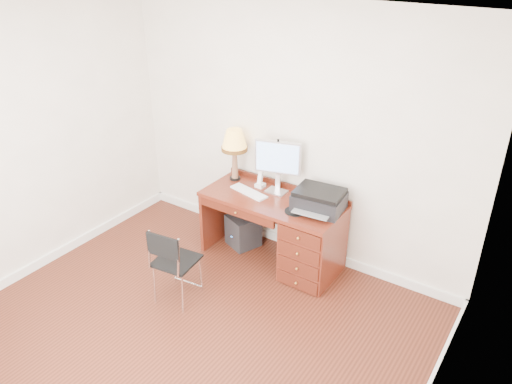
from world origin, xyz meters
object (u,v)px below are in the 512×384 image
Objects in this scene: desk at (299,235)px; phone at (260,182)px; printer at (319,200)px; monitor at (278,160)px; equipment_box at (243,230)px; leg_lamp at (234,143)px; chair at (171,258)px.

phone is at bearing 165.60° from desk.
printer reaches higher than desk.
monitor reaches higher than desk.
printer is 2.67× the size of phone.
desk is at bearing -41.22° from monitor.
printer reaches higher than phone.
phone is 0.65m from equipment_box.
equipment_box is (-0.75, 0.06, -0.23)m from desk.
leg_lamp reaches higher than monitor.
printer is at bearing 21.52° from equipment_box.
monitor is (-0.37, 0.17, 0.69)m from desk.
printer is at bearing 19.49° from desk.
chair is (-0.91, -1.18, -0.37)m from printer.
phone reaches higher than desk.
monitor is at bearing 154.89° from desk.
desk is at bearing 16.79° from equipment_box.
chair is at bearing -81.91° from leg_lamp.
chair is at bearing -122.01° from monitor.
equipment_box is (-0.38, -0.11, -0.92)m from monitor.
phone is at bearing 170.82° from monitor.
equipment_box is at bearing -29.20° from leg_lamp.
printer is 0.64× the size of chair.
desk is 2.65× the size of monitor.
leg_lamp is 0.51m from phone.
monitor is 1.01m from equipment_box.
desk is 0.71m from phone.
desk is 0.80m from monitor.
chair is at bearing -95.15° from phone.
printer is (0.18, 0.06, 0.44)m from desk.
chair is at bearing -68.19° from equipment_box.
printer is (0.55, -0.11, -0.25)m from monitor.
leg_lamp reaches higher than printer.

